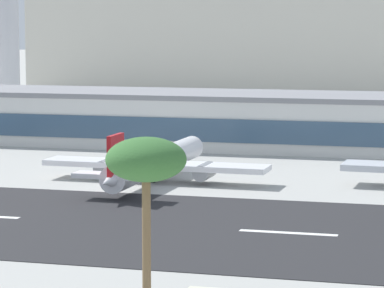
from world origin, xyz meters
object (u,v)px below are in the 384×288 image
at_px(airliner_red_tail_gate_1, 153,164).
at_px(palm_tree_1, 146,163).
at_px(control_tower, 6,0).
at_px(terminal_building, 221,119).
at_px(distant_hotel_block, 221,35).

distance_m(airliner_red_tail_gate_1, palm_tree_1, 79.00).
relative_size(control_tower, airliner_red_tail_gate_1, 1.09).
relative_size(terminal_building, airliner_red_tail_gate_1, 4.54).
bearing_deg(airliner_red_tail_gate_1, palm_tree_1, -161.53).
distance_m(control_tower, palm_tree_1, 190.31).
bearing_deg(airliner_red_tail_gate_1, terminal_building, 2.22).
bearing_deg(distant_hotel_block, control_tower, -108.71).
bearing_deg(control_tower, terminal_building, -32.64).
height_order(distant_hotel_block, palm_tree_1, distant_hotel_block).
height_order(terminal_building, airliner_red_tail_gate_1, terminal_building).
xyz_separation_m(distant_hotel_block, airliner_red_tail_gate_1, (34.73, -190.38, -17.52)).
xyz_separation_m(control_tower, airliner_red_tail_gate_1, (68.21, -91.49, -27.87)).
bearing_deg(terminal_building, control_tower, 147.36).
bearing_deg(palm_tree_1, distant_hotel_block, 102.22).
xyz_separation_m(terminal_building, palm_tree_1, (23.25, -122.99, 8.59)).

